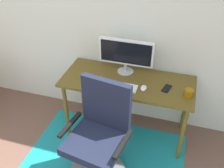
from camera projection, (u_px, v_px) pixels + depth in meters
wall_back at (107, 15)px, 2.83m from camera, size 6.00×0.10×2.60m
area_rug at (101, 168)px, 2.74m from camera, size 1.68×1.45×0.01m
desk at (127, 86)px, 2.82m from camera, size 1.42×0.60×0.74m
monitor at (126, 54)px, 2.78m from camera, size 0.60×0.18×0.39m
keyboard at (117, 86)px, 2.68m from camera, size 0.43×0.13×0.02m
computer_mouse at (144, 88)px, 2.63m from camera, size 0.06×0.10×0.03m
coffee_cup at (189, 93)px, 2.52m from camera, size 0.09×0.09×0.09m
cell_phone at (167, 88)px, 2.65m from camera, size 0.10×0.15×0.01m
office_chair at (99, 143)px, 2.46m from camera, size 0.63×0.58×1.06m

